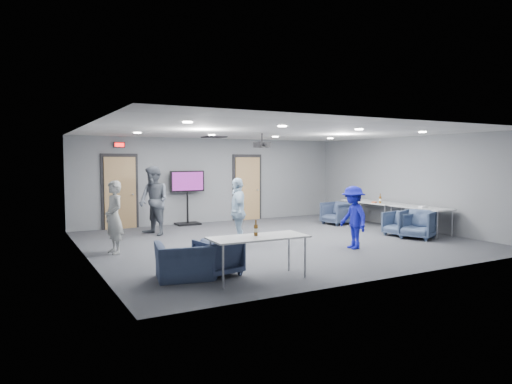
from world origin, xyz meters
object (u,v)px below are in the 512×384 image
person_c (238,212)px  table_right_a (372,203)px  person_b (154,201)px  person_a (114,217)px  person_d (353,217)px  chair_right_a (336,213)px  table_right_b (421,209)px  tv_stand (187,194)px  table_front_left (259,239)px  bottle_front (256,230)px  chair_front_a (218,257)px  bottle_right (380,200)px  chair_right_c (418,224)px  chair_right_b (400,224)px  chair_front_b (185,261)px  projector (262,145)px

person_c → table_right_a: person_c is taller
person_b → table_right_a: 6.61m
person_c → table_right_a: (5.21, 1.17, -0.11)m
person_a → person_b: bearing=133.0°
person_d → person_a: bearing=-104.7°
chair_right_a → table_right_a: size_ratio=0.39×
table_right_b → tv_stand: bearing=47.0°
table_front_left → person_a: bearing=118.7°
chair_right_a → bottle_front: (-5.34, -4.53, 0.48)m
person_a → chair_front_a: 3.04m
person_c → bottle_right: person_c is taller
person_d → chair_right_c: size_ratio=1.77×
person_b → chair_right_b: 6.58m
person_b → person_c: bearing=6.7°
chair_right_c → bottle_right: 2.02m
person_c → chair_front_a: size_ratio=2.28×
bottle_front → table_right_a: bearing=32.2°
person_b → chair_right_c: bearing=36.7°
chair_right_a → table_front_left: size_ratio=0.45×
chair_front_b → bottle_right: bearing=-147.2°
chair_front_b → bottle_front: bottle_front is taller
table_right_b → person_b: bearing=63.5°
person_a → person_d: size_ratio=1.10×
person_c → chair_right_c: person_c is taller
person_b → table_right_a: bearing=58.3°
bottle_right → chair_front_a: bearing=-156.4°
person_b → person_a: bearing=-56.3°
bottle_right → projector: bearing=178.1°
person_c → chair_right_b: bearing=101.1°
chair_right_c → bottle_front: size_ratio=2.96×
person_a → bottle_right: 7.72m
chair_right_b → projector: 4.23m
person_a → chair_right_a: person_a is taller
chair_right_c → table_front_left: (-5.50, -1.55, 0.31)m
person_d → projector: size_ratio=3.56×
person_b → tv_stand: person_b is taller
chair_front_a → bottle_right: (6.50, 2.84, 0.52)m
chair_right_c → chair_front_b: size_ratio=0.85×
chair_front_a → table_right_b: (6.68, 1.49, 0.36)m
person_d → bottle_right: 3.55m
person_c → chair_right_b: 4.52m
person_a → person_b: (1.43, 1.96, 0.14)m
bottle_front → bottle_right: bottle_right is taller
table_right_b → person_c: bearing=82.0°
chair_right_a → chair_right_c: 3.07m
chair_right_b → table_front_left: 5.84m
person_b → chair_right_c: 6.91m
person_c → table_front_left: person_c is taller
person_d → tv_stand: size_ratio=0.85×
table_right_b → chair_right_b: bearing=89.5°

